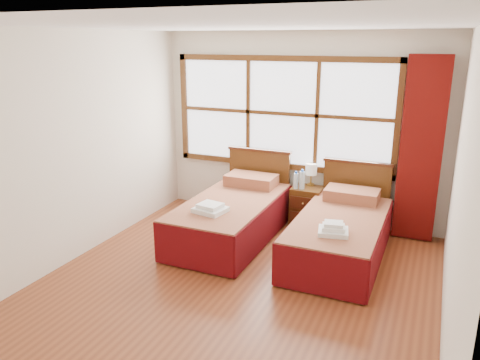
% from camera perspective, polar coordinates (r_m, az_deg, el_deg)
% --- Properties ---
extents(floor, '(4.50, 4.50, 0.00)m').
position_cam_1_polar(floor, '(4.99, -0.85, -13.03)').
color(floor, brown).
rests_on(floor, ground).
extents(ceiling, '(4.50, 4.50, 0.00)m').
position_cam_1_polar(ceiling, '(4.34, -1.00, 18.35)').
color(ceiling, white).
rests_on(ceiling, wall_back).
extents(wall_back, '(4.00, 0.00, 4.00)m').
position_cam_1_polar(wall_back, '(6.56, 7.28, 6.24)').
color(wall_back, silver).
rests_on(wall_back, floor).
extents(wall_left, '(0.00, 4.50, 4.50)m').
position_cam_1_polar(wall_left, '(5.60, -19.94, 3.58)').
color(wall_left, silver).
rests_on(wall_left, floor).
extents(wall_right, '(0.00, 4.50, 4.50)m').
position_cam_1_polar(wall_right, '(4.12, 25.32, -1.52)').
color(wall_right, silver).
rests_on(wall_right, floor).
extents(window, '(3.16, 0.06, 1.56)m').
position_cam_1_polar(window, '(6.56, 5.14, 8.08)').
color(window, white).
rests_on(window, wall_back).
extents(curtain, '(0.50, 0.16, 2.30)m').
position_cam_1_polar(curtain, '(6.20, 21.20, 3.40)').
color(curtain, '#610C09').
rests_on(curtain, wall_back).
extents(bed_left, '(1.02, 2.04, 0.98)m').
position_cam_1_polar(bed_left, '(6.06, -0.93, -4.35)').
color(bed_left, '#431D0E').
rests_on(bed_left, floor).
extents(bed_right, '(0.98, 2.00, 0.95)m').
position_cam_1_polar(bed_right, '(5.67, 12.13, -6.37)').
color(bed_right, '#431D0E').
rests_on(bed_right, floor).
extents(nightstand, '(0.41, 0.41, 0.54)m').
position_cam_1_polar(nightstand, '(6.53, 8.13, -3.20)').
color(nightstand, '#512D11').
rests_on(nightstand, floor).
extents(towels_left, '(0.40, 0.36, 0.10)m').
position_cam_1_polar(towels_left, '(5.53, -3.64, -3.48)').
color(towels_left, white).
rests_on(towels_left, bed_left).
extents(towels_right, '(0.36, 0.33, 0.13)m').
position_cam_1_polar(towels_right, '(5.06, 11.31, -5.90)').
color(towels_right, white).
rests_on(towels_right, bed_right).
extents(lamp, '(0.16, 0.16, 0.31)m').
position_cam_1_polar(lamp, '(6.51, 8.68, 1.25)').
color(lamp, '#B48C39').
rests_on(lamp, nightstand).
extents(bottle_near, '(0.06, 0.06, 0.24)m').
position_cam_1_polar(bottle_near, '(6.36, 6.83, -0.08)').
color(bottle_near, silver).
rests_on(bottle_near, nightstand).
extents(bottle_far, '(0.07, 0.07, 0.27)m').
position_cam_1_polar(bottle_far, '(6.35, 7.57, 0.01)').
color(bottle_far, silver).
rests_on(bottle_far, nightstand).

